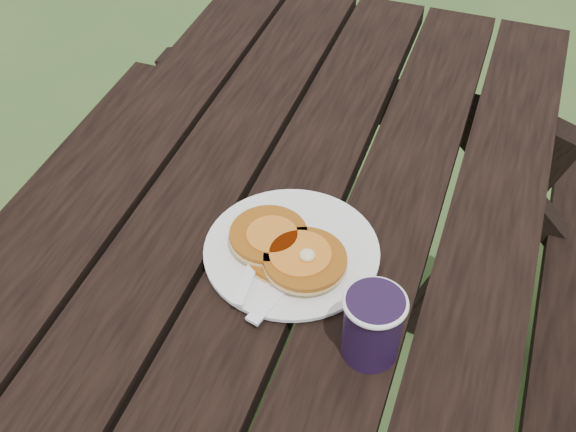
% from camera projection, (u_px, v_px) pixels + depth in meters
% --- Properties ---
extents(plate, '(0.30, 0.30, 0.01)m').
position_uv_depth(plate, '(292.00, 252.00, 1.04)').
color(plate, white).
rests_on(plate, picnic_table).
extents(pancake_stack, '(0.18, 0.14, 0.04)m').
position_uv_depth(pancake_stack, '(288.00, 250.00, 1.02)').
color(pancake_stack, '#A85A12').
rests_on(pancake_stack, plate).
extents(knife, '(0.06, 0.18, 0.00)m').
position_uv_depth(knife, '(289.00, 279.00, 1.00)').
color(knife, white).
rests_on(knife, plate).
extents(fork, '(0.04, 0.16, 0.01)m').
position_uv_depth(fork, '(249.00, 275.00, 0.99)').
color(fork, white).
rests_on(fork, plate).
extents(coffee_cup, '(0.08, 0.08, 0.10)m').
position_uv_depth(coffee_cup, '(373.00, 323.00, 0.89)').
color(coffee_cup, black).
rests_on(coffee_cup, picnic_table).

